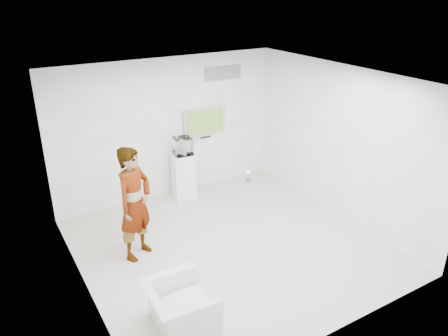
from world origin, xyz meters
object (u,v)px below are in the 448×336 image
(pedestal, at_px, (184,176))
(person, at_px, (135,204))
(floor_uplight, at_px, (248,177))
(tv, at_px, (204,121))
(armchair, at_px, (180,307))

(pedestal, bearing_deg, person, -136.39)
(person, height_order, floor_uplight, person)
(tv, bearing_deg, pedestal, -157.54)
(tv, distance_m, armchair, 4.67)
(armchair, height_order, pedestal, pedestal)
(armchair, bearing_deg, person, -0.19)
(tv, distance_m, person, 3.03)
(armchair, xyz_separation_m, floor_uplight, (3.42, 3.44, -0.19))
(armchair, xyz_separation_m, pedestal, (1.77, 3.49, 0.19))
(pedestal, bearing_deg, armchair, -116.87)
(armchair, bearing_deg, pedestal, -23.42)
(floor_uplight, bearing_deg, pedestal, 178.25)
(tv, height_order, floor_uplight, tv)
(pedestal, xyz_separation_m, floor_uplight, (1.65, -0.05, -0.38))
(pedestal, height_order, floor_uplight, pedestal)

